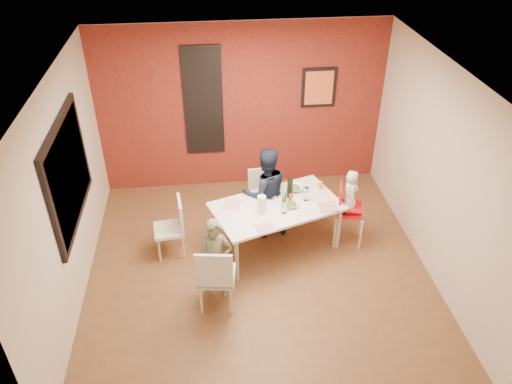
{
  "coord_description": "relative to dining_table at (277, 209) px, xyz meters",
  "views": [
    {
      "loc": [
        -0.6,
        -4.98,
        4.59
      ],
      "look_at": [
        0.0,
        0.3,
        1.05
      ],
      "focal_mm": 35.0,
      "sensor_mm": 36.0,
      "label": 1
    }
  ],
  "objects": [
    {
      "name": "wine_glass_a",
      "position": [
        0.07,
        -0.17,
        0.15
      ],
      "size": [
        0.06,
        0.06,
        0.18
      ],
      "primitive_type": "cylinder",
      "color": "white",
      "rests_on": "dining_table"
    },
    {
      "name": "wall_front",
      "position": [
        -0.3,
        -2.71,
        0.71
      ],
      "size": [
        4.5,
        0.02,
        2.7
      ],
      "primitive_type": "cube",
      "color": "beige",
      "rests_on": "ground"
    },
    {
      "name": "chair_left",
      "position": [
        -1.4,
        0.03,
        -0.17
      ],
      "size": [
        0.44,
        0.44,
        0.85
      ],
      "rotation": [
        0.0,
        0.0,
        4.83
      ],
      "color": "white",
      "rests_on": "ground"
    },
    {
      "name": "condiment_brown",
      "position": [
        0.09,
        0.01,
        0.13
      ],
      "size": [
        0.04,
        0.04,
        0.14
      ],
      "primitive_type": "cylinder",
      "color": "brown",
      "rests_on": "dining_table"
    },
    {
      "name": "brick_accent_wall",
      "position": [
        -0.3,
        1.77,
        0.71
      ],
      "size": [
        4.5,
        0.02,
        2.7
      ],
      "primitive_type": "cube",
      "color": "maroon",
      "rests_on": "ground"
    },
    {
      "name": "art_print_canvas",
      "position": [
        0.9,
        1.74,
        1.01
      ],
      "size": [
        0.44,
        0.01,
        0.54
      ],
      "primitive_type": "cube",
      "color": "orange",
      "rests_on": "wall_back"
    },
    {
      "name": "ground",
      "position": [
        -0.3,
        -0.46,
        -0.64
      ],
      "size": [
        4.5,
        4.5,
        0.0
      ],
      "primitive_type": "plane",
      "color": "brown",
      "rests_on": "ground"
    },
    {
      "name": "toddler",
      "position": [
        1.01,
        0.02,
        0.21
      ],
      "size": [
        0.22,
        0.32,
        0.62
      ],
      "primitive_type": "imported",
      "rotation": [
        0.0,
        0.0,
        1.5
      ],
      "color": "beige",
      "rests_on": "high_chair"
    },
    {
      "name": "salad_bowl_b",
      "position": [
        0.31,
        0.36,
        0.09
      ],
      "size": [
        0.29,
        0.29,
        0.06
      ],
      "primitive_type": "imported",
      "rotation": [
        0.0,
        0.0,
        -0.23
      ],
      "color": "white",
      "rests_on": "dining_table"
    },
    {
      "name": "paper_towel_roll",
      "position": [
        -0.22,
        -0.14,
        0.19
      ],
      "size": [
        0.11,
        0.11,
        0.26
      ],
      "primitive_type": "cylinder",
      "color": "white",
      "rests_on": "dining_table"
    },
    {
      "name": "sippy_cup",
      "position": [
        0.67,
        0.34,
        0.12
      ],
      "size": [
        0.07,
        0.07,
        0.11
      ],
      "primitive_type": "cylinder",
      "color": "orange",
      "rests_on": "dining_table"
    },
    {
      "name": "high_chair",
      "position": [
        0.99,
        0.03,
        -0.09
      ],
      "size": [
        0.47,
        0.47,
        0.92
      ],
      "rotation": [
        0.0,
        0.0,
        1.31
      ],
      "color": "red",
      "rests_on": "ground"
    },
    {
      "name": "chair_near",
      "position": [
        -0.88,
        -1.09,
        -0.12
      ],
      "size": [
        0.49,
        0.49,
        0.94
      ],
      "rotation": [
        0.0,
        0.0,
        3.0
      ],
      "color": "beige",
      "rests_on": "ground"
    },
    {
      "name": "child_near",
      "position": [
        -0.87,
        -0.84,
        -0.08
      ],
      "size": [
        0.43,
        0.3,
        1.13
      ],
      "primitive_type": "imported",
      "rotation": [
        0.0,
        0.0,
        -0.09
      ],
      "color": "#5E5D43",
      "rests_on": "ground"
    },
    {
      "name": "wine_glass_b",
      "position": [
        0.42,
        0.08,
        0.16
      ],
      "size": [
        0.07,
        0.07,
        0.2
      ],
      "primitive_type": "cylinder",
      "color": "silver",
      "rests_on": "dining_table"
    },
    {
      "name": "plate_near_left",
      "position": [
        -0.22,
        -0.49,
        0.07
      ],
      "size": [
        0.27,
        0.27,
        0.01
      ],
      "primitive_type": "cube",
      "rotation": [
        0.0,
        0.0,
        0.24
      ],
      "color": "white",
      "rests_on": "dining_table"
    },
    {
      "name": "glassblock_strip",
      "position": [
        -0.9,
        1.76,
        0.86
      ],
      "size": [
        0.55,
        0.03,
        1.7
      ],
      "primitive_type": "cube",
      "color": "silver",
      "rests_on": "wall_back"
    },
    {
      "name": "wine_bottle",
      "position": [
        0.21,
        0.18,
        0.21
      ],
      "size": [
        0.08,
        0.08,
        0.3
      ],
      "primitive_type": "cylinder",
      "color": "black",
      "rests_on": "dining_table"
    },
    {
      "name": "picture_window_frame",
      "position": [
        -2.52,
        -0.26,
        0.91
      ],
      "size": [
        0.05,
        1.7,
        1.3
      ],
      "primitive_type": "cube",
      "color": "black",
      "rests_on": "wall_left"
    },
    {
      "name": "condiment_red",
      "position": [
        0.19,
        0.03,
        0.14
      ],
      "size": [
        0.04,
        0.04,
        0.15
      ],
      "primitive_type": "cylinder",
      "color": "red",
      "rests_on": "dining_table"
    },
    {
      "name": "glassblock_surround",
      "position": [
        -0.9,
        1.75,
        0.86
      ],
      "size": [
        0.6,
        0.03,
        1.76
      ],
      "primitive_type": "cube",
      "color": "black",
      "rests_on": "wall_back"
    },
    {
      "name": "condiment_green",
      "position": [
        0.13,
        0.1,
        0.13
      ],
      "size": [
        0.04,
        0.04,
        0.14
      ],
      "primitive_type": "cylinder",
      "color": "#317828",
      "rests_on": "dining_table"
    },
    {
      "name": "plate_far_mid",
      "position": [
        -0.06,
        0.29,
        0.07
      ],
      "size": [
        0.25,
        0.25,
        0.01
      ],
      "primitive_type": "cube",
      "rotation": [
        0.0,
        0.0,
        -0.2
      ],
      "color": "white",
      "rests_on": "dining_table"
    },
    {
      "name": "wall_left",
      "position": [
        -2.55,
        -0.46,
        0.71
      ],
      "size": [
        0.02,
        4.5,
        2.7
      ],
      "primitive_type": "cube",
      "color": "beige",
      "rests_on": "ground"
    },
    {
      "name": "plate_near_right",
      "position": [
        0.68,
        -0.12,
        0.07
      ],
      "size": [
        0.26,
        0.26,
        0.01
      ],
      "primitive_type": "cube",
      "rotation": [
        0.0,
        0.0,
        0.09
      ],
      "color": "silver",
      "rests_on": "dining_table"
    },
    {
      "name": "art_print_frame",
      "position": [
        0.9,
        1.75,
        1.01
      ],
      "size": [
        0.54,
        0.03,
        0.64
      ],
      "primitive_type": "cube",
      "color": "black",
      "rests_on": "wall_back"
    },
    {
      "name": "ceiling",
      "position": [
        -0.3,
        -0.46,
        2.06
      ],
      "size": [
        4.5,
        4.5,
        0.02
      ],
      "primitive_type": "cube",
      "color": "white",
      "rests_on": "wall_back"
    },
    {
      "name": "wall_right",
      "position": [
        1.95,
        -0.46,
        0.71
      ],
      "size": [
        0.02,
        4.5,
        2.7
      ],
      "primitive_type": "cube",
      "color": "beige",
      "rests_on": "ground"
    },
    {
      "name": "chair_far",
      "position": [
        -0.11,
        0.6,
        -0.15
      ],
      "size": [
        0.44,
        0.44,
        0.88
      ],
      "rotation": [
        0.0,
        0.0,
        0.07
      ],
      "color": "beige",
      "rests_on": "ground"
    },
    {
      "name": "wall_back",
      "position": [
        -0.3,
        1.79,
        0.71
      ],
      "size": [
        4.5,
        0.02,
        2.7
      ],
      "primitive_type": "cube",
      "color": "beige",
      "rests_on": "ground"
    },
    {
      "name": "dining_table",
      "position": [
        0.0,
        0.0,
        0.0
      ],
      "size": [
        1.91,
        1.44,
        0.71
      ],
      "rotation": [
        0.0,
        0.0,
        0.33
      ],
      "color": "white",
      "rests_on": "ground"
    },
    {
      "name": "picture_window_pane",
      "position": [
        -2.5,
        -0.26,
        0.91
      ],
      "size": [
        0.02,
        1.55,
        1.15
      ],
      "primitive_type": "cube",
      "color": "black",
      "rests_on": "wall_left"
    },
    {
      "name": "plate_far_left",
      "position": [
        -0.6,
        0.08,
        0.07
      ],
      "size": [
        0.28,
        0.28,
        0.01
      ],
      "primitive_type": "cube",
      "rotation": [
        0.0,
        0.0,
        -0.24
      ],
      "color": "white",
      "rests_on": "dining_table"
    },
    {
      "name": "salad_bowl_a",
      "position": [
        0.19,
        -0.04,
        0.09
      ],
      "size": [
        0.23,
        0.23,
        0.05
      ],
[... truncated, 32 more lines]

